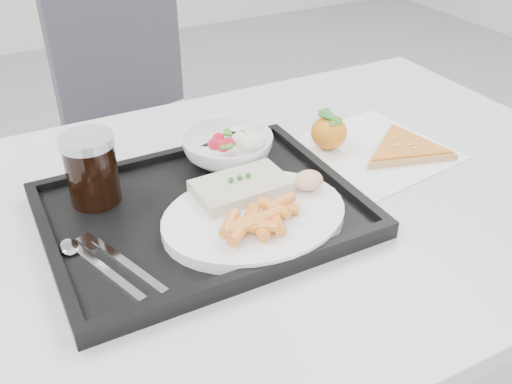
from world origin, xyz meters
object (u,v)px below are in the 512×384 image
at_px(table, 267,229).
at_px(chair, 135,109).
at_px(tray, 202,212).
at_px(cola_glass, 91,168).
at_px(tangerine, 329,132).
at_px(salad_bowl, 227,148).
at_px(dinner_plate, 254,217).
at_px(pizza_slice, 405,149).

height_order(table, chair, chair).
height_order(table, tray, tray).
bearing_deg(cola_glass, tangerine, -1.27).
distance_m(chair, cola_glass, 0.87).
height_order(tray, cola_glass, cola_glass).
xyz_separation_m(salad_bowl, tangerine, (0.19, -0.02, -0.00)).
bearing_deg(tray, cola_glass, 143.75).
distance_m(table, dinner_plate, 0.13).
bearing_deg(dinner_plate, pizza_slice, 12.86).
bearing_deg(chair, cola_glass, -109.72).
height_order(tray, dinner_plate, dinner_plate).
height_order(tangerine, pizza_slice, tangerine).
bearing_deg(dinner_plate, salad_bowl, 76.85).
bearing_deg(tray, salad_bowl, 49.67).
xyz_separation_m(dinner_plate, pizza_slice, (0.34, 0.08, -0.01)).
height_order(table, pizza_slice, pizza_slice).
bearing_deg(table, cola_glass, 160.17).
xyz_separation_m(chair, salad_bowl, (-0.05, -0.76, 0.25)).
bearing_deg(tray, dinner_plate, -51.41).
height_order(chair, tangerine, chair).
height_order(tray, pizza_slice, tray).
xyz_separation_m(cola_glass, tangerine, (0.41, -0.01, -0.04)).
bearing_deg(pizza_slice, dinner_plate, -167.14).
xyz_separation_m(tray, cola_glass, (-0.13, 0.10, 0.06)).
distance_m(cola_glass, pizza_slice, 0.54).
bearing_deg(chair, tangerine, -80.30).
bearing_deg(chair, tray, -99.55).
bearing_deg(tangerine, pizza_slice, -33.64).
bearing_deg(tray, pizza_slice, 1.67).
relative_size(dinner_plate, pizza_slice, 1.17).
bearing_deg(dinner_plate, cola_glass, 138.56).
bearing_deg(chair, salad_bowl, -93.92).
relative_size(dinner_plate, cola_glass, 2.50).
bearing_deg(tray, tangerine, 17.23).
bearing_deg(tray, table, 3.90).
bearing_deg(cola_glass, chair, 70.28).
distance_m(table, salad_bowl, 0.15).
xyz_separation_m(tray, dinner_plate, (0.05, -0.07, 0.02)).
distance_m(table, cola_glass, 0.30).
height_order(chair, cola_glass, chair).
bearing_deg(table, pizza_slice, 0.76).
bearing_deg(cola_glass, table, -19.83).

